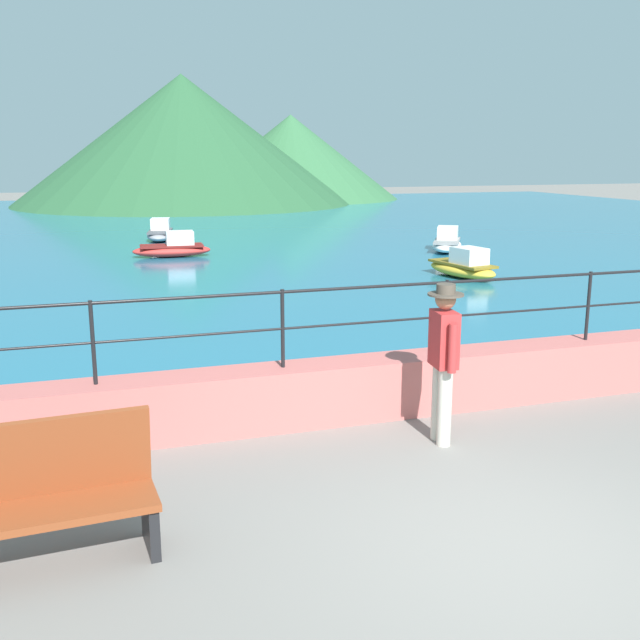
% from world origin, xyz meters
% --- Properties ---
extents(ground_plane, '(120.00, 120.00, 0.00)m').
position_xyz_m(ground_plane, '(0.00, 0.00, 0.00)').
color(ground_plane, slate).
extents(promenade_wall, '(20.00, 0.56, 0.70)m').
position_xyz_m(promenade_wall, '(0.00, 3.20, 0.35)').
color(promenade_wall, '#BC605B').
rests_on(promenade_wall, ground).
extents(railing, '(18.44, 0.04, 0.90)m').
position_xyz_m(railing, '(0.00, 3.20, 1.33)').
color(railing, black).
rests_on(railing, promenade_wall).
extents(lake_water, '(64.00, 44.32, 0.06)m').
position_xyz_m(lake_water, '(0.00, 25.84, 0.03)').
color(lake_water, '#236B89').
rests_on(lake_water, ground).
extents(hill_main, '(20.66, 20.66, 7.76)m').
position_xyz_m(hill_main, '(3.10, 41.77, 3.88)').
color(hill_main, '#285633').
rests_on(hill_main, ground).
extents(hill_secondary, '(14.70, 14.70, 5.64)m').
position_xyz_m(hill_secondary, '(10.67, 44.47, 2.82)').
color(hill_secondary, '#33663D').
rests_on(hill_secondary, ground).
extents(bench_main, '(1.73, 0.66, 1.13)m').
position_xyz_m(bench_main, '(-3.53, 0.94, 0.56)').
color(bench_main, brown).
rests_on(bench_main, ground).
extents(person_walking, '(0.38, 0.57, 1.75)m').
position_xyz_m(person_walking, '(0.47, 2.19, 0.98)').
color(person_walking, beige).
rests_on(person_walking, ground).
extents(boat_0, '(1.30, 2.42, 0.76)m').
position_xyz_m(boat_0, '(-0.49, 22.01, 0.33)').
color(boat_0, gray).
rests_on(boat_0, lake_water).
extents(boat_1, '(1.94, 2.44, 0.76)m').
position_xyz_m(boat_1, '(7.84, 16.20, 0.33)').
color(boat_1, white).
rests_on(boat_1, lake_water).
extents(boat_2, '(2.35, 1.03, 0.76)m').
position_xyz_m(boat_2, '(-0.56, 17.54, 0.33)').
color(boat_2, red).
rests_on(boat_2, lake_water).
extents(boat_4, '(1.28, 2.42, 0.76)m').
position_xyz_m(boat_4, '(5.89, 11.57, 0.33)').
color(boat_4, gold).
rests_on(boat_4, lake_water).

